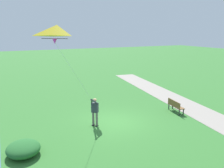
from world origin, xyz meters
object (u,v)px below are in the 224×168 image
object	(u,v)px
person_kite_flyer	(95,109)
flying_kite	(57,35)
park_bench_near_walkway	(175,105)
lakeside_shrub	(23,149)

from	to	relation	value
person_kite_flyer	flying_kite	distance (m)	5.60
park_bench_near_walkway	lakeside_shrub	bearing A→B (deg)	7.79
lakeside_shrub	person_kite_flyer	bearing A→B (deg)	-158.58
flying_kite	park_bench_near_walkway	bearing A→B (deg)	-167.05
flying_kite	lakeside_shrub	bearing A→B (deg)	-18.16
flying_kite	park_bench_near_walkway	world-z (taller)	flying_kite
park_bench_near_walkway	lakeside_shrub	size ratio (longest dim) A/B	0.89
person_kite_flyer	flying_kite	bearing A→B (deg)	41.29
park_bench_near_walkway	flying_kite	bearing A→B (deg)	12.95
person_kite_flyer	park_bench_near_walkway	xyz separation A→B (m)	(-6.04, 0.27, -0.54)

